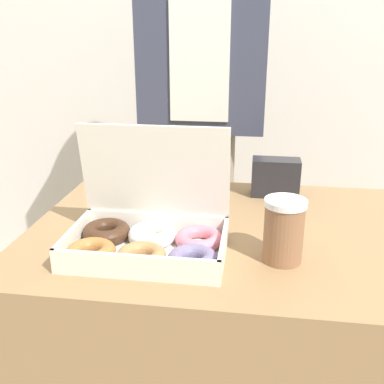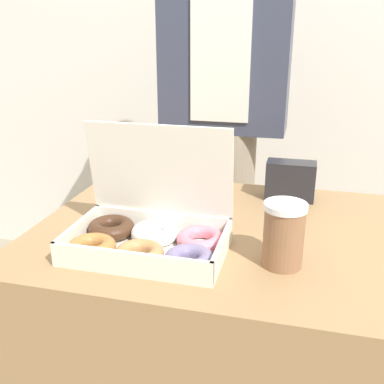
{
  "view_description": "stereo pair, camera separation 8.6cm",
  "coord_description": "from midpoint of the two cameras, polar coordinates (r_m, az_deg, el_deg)",
  "views": [
    {
      "loc": [
        0.02,
        -0.94,
        1.19
      ],
      "look_at": [
        -0.1,
        -0.14,
        0.89
      ],
      "focal_mm": 42.0,
      "sensor_mm": 36.0,
      "label": 1
    },
    {
      "loc": [
        0.1,
        -0.92,
        1.19
      ],
      "look_at": [
        -0.1,
        -0.14,
        0.89
      ],
      "focal_mm": 42.0,
      "sensor_mm": 36.0,
      "label": 2
    }
  ],
  "objects": [
    {
      "name": "coffee_cup",
      "position": [
        0.88,
        8.82,
        -4.89
      ],
      "size": [
        0.08,
        0.08,
        0.13
      ],
      "color": "#8C6042",
      "rests_on": "table"
    },
    {
      "name": "donut_box",
      "position": [
        0.92,
        -8.41,
        -5.53
      ],
      "size": [
        0.34,
        0.23,
        0.25
      ],
      "color": "white",
      "rests_on": "table"
    },
    {
      "name": "table",
      "position": [
        1.24,
        3.61,
        -20.85
      ],
      "size": [
        0.97,
        0.65,
        0.76
      ],
      "color": "#99754C",
      "rests_on": "ground_plane"
    },
    {
      "name": "napkin_holder",
      "position": [
        1.23,
        8.58,
        1.81
      ],
      "size": [
        0.13,
        0.06,
        0.1
      ],
      "color": "#232328",
      "rests_on": "table"
    },
    {
      "name": "person_customer",
      "position": [
        1.51,
        -0.28,
        10.43
      ],
      "size": [
        0.4,
        0.23,
        1.67
      ],
      "color": "gray",
      "rests_on": "ground_plane"
    },
    {
      "name": "wall_back",
      "position": [
        2.11,
        7.11,
        23.03
      ],
      "size": [
        10.0,
        0.05,
        2.6
      ],
      "color": "silver",
      "rests_on": "ground_plane"
    }
  ]
}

